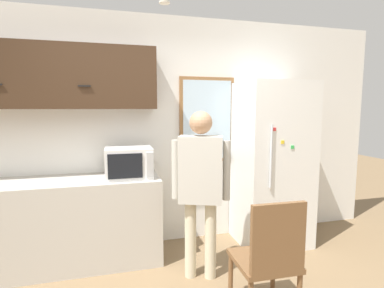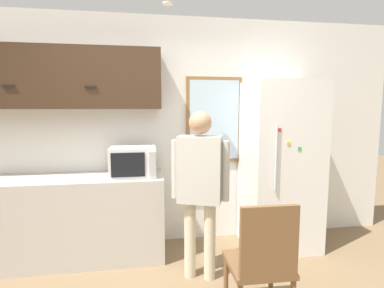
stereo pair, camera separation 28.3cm
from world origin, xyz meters
TOP-DOWN VIEW (x-y plane):
  - back_wall at (0.00, 1.82)m, footprint 6.00×0.06m
  - counter at (-1.08, 1.48)m, footprint 2.24×0.62m
  - upper_cabinets at (-1.08, 1.63)m, footprint 2.24×0.34m
  - microwave at (-0.28, 1.45)m, footprint 0.48×0.42m
  - person at (0.35, 0.91)m, footprint 0.52×0.35m
  - refrigerator at (1.41, 1.44)m, footprint 0.81×0.71m
  - chair at (0.70, 0.21)m, footprint 0.47×0.47m
  - window at (0.69, 1.78)m, footprint 0.69×0.05m
  - ceiling_light at (0.11, 1.36)m, footprint 0.11×0.11m

SIDE VIEW (x-z plane):
  - counter at x=-1.08m, z-range 0.00..0.91m
  - chair at x=0.70m, z-range 0.04..1.01m
  - refrigerator at x=1.41m, z-range 0.00..1.94m
  - person at x=0.35m, z-range 0.17..1.78m
  - microwave at x=-0.28m, z-range 0.91..1.22m
  - back_wall at x=0.00m, z-range 0.00..2.70m
  - window at x=0.69m, z-range 0.97..2.01m
  - upper_cabinets at x=-1.08m, z-range 1.63..2.28m
  - ceiling_light at x=0.11m, z-range 2.67..2.69m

